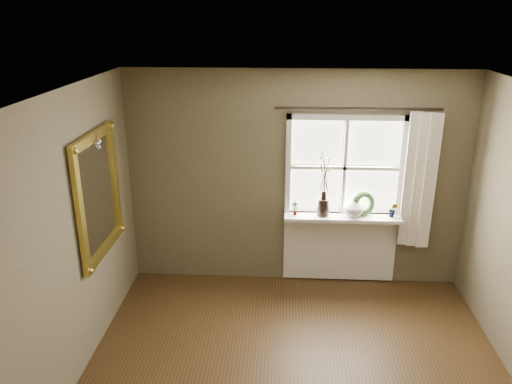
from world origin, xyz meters
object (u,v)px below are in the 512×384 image
object	(u,v)px
cream_vase	(354,207)
gilt_mirror	(99,194)
dark_jug	(323,207)
wreath	(363,206)

from	to	relation	value
cream_vase	gilt_mirror	xyz separation A→B (m)	(-2.64, -0.97, 0.46)
gilt_mirror	cream_vase	bearing A→B (deg)	20.19
dark_jug	gilt_mirror	bearing A→B (deg)	-156.98
dark_jug	wreath	xyz separation A→B (m)	(0.47, 0.04, 0.01)
cream_vase	wreath	world-z (taller)	wreath
cream_vase	dark_jug	bearing A→B (deg)	180.00
wreath	gilt_mirror	distance (m)	2.97
wreath	cream_vase	bearing A→B (deg)	173.78
cream_vase	gilt_mirror	world-z (taller)	gilt_mirror
dark_jug	wreath	size ratio (longest dim) A/B	0.70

